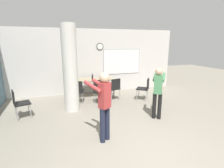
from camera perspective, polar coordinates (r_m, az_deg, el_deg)
name	(u,v)px	position (r m, az deg, el deg)	size (l,w,h in m)	color
ground_plane	(145,160)	(3.73, 10.78, -23.32)	(24.00, 24.00, 0.00)	gray
wall_back	(91,62)	(7.84, -6.84, 7.29)	(8.00, 0.15, 2.80)	silver
support_pillar	(70,69)	(5.77, -13.50, 4.87)	(0.48, 0.48, 2.80)	silver
folding_table	(92,80)	(7.26, -6.63, 1.29)	(1.81, 0.79, 0.75)	tan
bottle_on_table	(92,77)	(7.14, -6.43, 2.24)	(0.06, 0.06, 0.25)	black
waste_bin	(104,96)	(6.90, -2.79, -3.82)	(0.31, 0.31, 0.36)	#B2B2B7
chair_table_front	(100,90)	(6.43, -3.82, -2.04)	(0.58, 0.58, 0.87)	black
chair_by_left_wall	(19,102)	(5.87, -28.06, -5.15)	(0.55, 0.55, 0.87)	black
chair_table_right	(114,87)	(6.82, 0.65, -1.11)	(0.54, 0.54, 0.87)	black
chair_mid_room	(144,87)	(6.95, 10.54, -1.08)	(0.62, 0.62, 0.87)	black
chair_table_left	(78,90)	(6.56, -11.16, -1.97)	(0.55, 0.55, 0.87)	black
person_playing_front	(104,102)	(3.88, -2.71, -5.81)	(0.57, 0.64, 1.60)	#1E2338
person_playing_side	(158,89)	(5.24, 14.79, -1.63)	(0.56, 0.62, 1.53)	black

